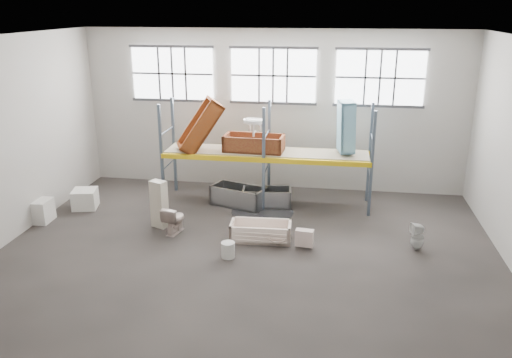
% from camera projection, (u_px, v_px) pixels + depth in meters
% --- Properties ---
extents(floor, '(12.00, 10.00, 0.10)m').
position_uv_depth(floor, '(246.00, 256.00, 12.42)').
color(floor, '#49423E').
rests_on(floor, ground).
extents(ceiling, '(12.00, 10.00, 0.10)m').
position_uv_depth(ceiling, '(245.00, 36.00, 10.79)').
color(ceiling, silver).
rests_on(ceiling, ground).
extents(wall_back, '(12.00, 0.10, 5.00)m').
position_uv_depth(wall_back, '(273.00, 110.00, 16.34)').
color(wall_back, '#AFAAA1').
rests_on(wall_back, ground).
extents(wall_front, '(12.00, 0.10, 5.00)m').
position_uv_depth(wall_front, '(180.00, 256.00, 6.88)').
color(wall_front, '#A29D96').
rests_on(wall_front, ground).
extents(window_left, '(2.60, 0.04, 1.60)m').
position_uv_depth(window_left, '(173.00, 74.00, 16.35)').
color(window_left, white).
rests_on(window_left, wall_back).
extents(window_mid, '(2.60, 0.04, 1.60)m').
position_uv_depth(window_mid, '(273.00, 76.00, 15.88)').
color(window_mid, white).
rests_on(window_mid, wall_back).
extents(window_right, '(2.60, 0.04, 1.60)m').
position_uv_depth(window_right, '(380.00, 78.00, 15.42)').
color(window_right, white).
rests_on(window_right, wall_back).
extents(rack_upright_la, '(0.08, 0.08, 3.00)m').
position_uv_depth(rack_upright_la, '(162.00, 156.00, 15.08)').
color(rack_upright_la, slate).
rests_on(rack_upright_la, floor).
extents(rack_upright_lb, '(0.08, 0.08, 3.00)m').
position_uv_depth(rack_upright_lb, '(174.00, 145.00, 16.20)').
color(rack_upright_lb, slate).
rests_on(rack_upright_lb, floor).
extents(rack_upright_ma, '(0.08, 0.08, 3.00)m').
position_uv_depth(rack_upright_ma, '(264.00, 160.00, 14.64)').
color(rack_upright_ma, slate).
rests_on(rack_upright_ma, floor).
extents(rack_upright_mb, '(0.08, 0.08, 3.00)m').
position_uv_depth(rack_upright_mb, '(269.00, 149.00, 15.77)').
color(rack_upright_mb, slate).
rests_on(rack_upright_mb, floor).
extents(rack_upright_ra, '(0.08, 0.08, 3.00)m').
position_uv_depth(rack_upright_ra, '(372.00, 165.00, 14.21)').
color(rack_upright_ra, slate).
rests_on(rack_upright_ra, floor).
extents(rack_upright_rb, '(0.08, 0.08, 3.00)m').
position_uv_depth(rack_upright_rb, '(370.00, 153.00, 15.33)').
color(rack_upright_rb, slate).
rests_on(rack_upright_rb, floor).
extents(rack_beam_front, '(6.00, 0.10, 0.14)m').
position_uv_depth(rack_beam_front, '(264.00, 160.00, 14.64)').
color(rack_beam_front, yellow).
rests_on(rack_beam_front, floor).
extents(rack_beam_back, '(6.00, 0.10, 0.14)m').
position_uv_depth(rack_beam_back, '(269.00, 149.00, 15.77)').
color(rack_beam_back, yellow).
rests_on(rack_beam_back, floor).
extents(shelf_deck, '(5.90, 1.10, 0.03)m').
position_uv_depth(shelf_deck, '(266.00, 152.00, 15.18)').
color(shelf_deck, gray).
rests_on(shelf_deck, floor).
extents(wet_patch, '(1.80, 1.80, 0.00)m').
position_uv_depth(wet_patch, '(262.00, 212.00, 14.93)').
color(wet_patch, black).
rests_on(wet_patch, floor).
extents(bathtub_beige, '(1.56, 0.79, 0.45)m').
position_uv_depth(bathtub_beige, '(261.00, 231.00, 13.12)').
color(bathtub_beige, '#F9DFD0').
rests_on(bathtub_beige, floor).
extents(cistern_spare, '(0.46, 0.26, 0.42)m').
position_uv_depth(cistern_spare, '(304.00, 238.00, 12.62)').
color(cistern_spare, beige).
rests_on(cistern_spare, bathtub_beige).
extents(sink_in_tub, '(0.45, 0.45, 0.15)m').
position_uv_depth(sink_in_tub, '(277.00, 240.00, 12.77)').
color(sink_in_tub, beige).
rests_on(sink_in_tub, bathtub_beige).
extents(toilet_beige, '(0.56, 0.80, 0.74)m').
position_uv_depth(toilet_beige, '(174.00, 219.00, 13.48)').
color(toilet_beige, beige).
rests_on(toilet_beige, floor).
extents(cistern_tall, '(0.49, 0.41, 1.29)m').
position_uv_depth(cistern_tall, '(159.00, 204.00, 13.76)').
color(cistern_tall, beige).
rests_on(cistern_tall, floor).
extents(toilet_white, '(0.39, 0.39, 0.69)m').
position_uv_depth(toilet_white, '(417.00, 237.00, 12.54)').
color(toilet_white, silver).
rests_on(toilet_white, floor).
extents(steel_tub_left, '(1.74, 1.22, 0.58)m').
position_uv_depth(steel_tub_left, '(239.00, 196.00, 15.35)').
color(steel_tub_left, '#A5A8AC').
rests_on(steel_tub_left, floor).
extents(steel_tub_right, '(1.49, 0.80, 0.52)m').
position_uv_depth(steel_tub_right, '(267.00, 197.00, 15.34)').
color(steel_tub_right, '#9DA0A5').
rests_on(steel_tub_right, floor).
extents(rust_tub_flat, '(1.77, 0.90, 0.49)m').
position_uv_depth(rust_tub_flat, '(254.00, 143.00, 15.14)').
color(rust_tub_flat, brown).
rests_on(rust_tub_flat, shelf_deck).
extents(rust_tub_tilted, '(1.58, 1.27, 1.68)m').
position_uv_depth(rust_tub_tilted, '(200.00, 126.00, 15.15)').
color(rust_tub_tilted, '#89300B').
rests_on(rust_tub_tilted, shelf_deck).
extents(sink_on_shelf, '(0.63, 0.50, 0.52)m').
position_uv_depth(sink_on_shelf, '(254.00, 136.00, 14.90)').
color(sink_on_shelf, white).
rests_on(sink_on_shelf, rust_tub_flat).
extents(blue_tub_upright, '(0.58, 0.76, 1.46)m').
position_uv_depth(blue_tub_upright, '(346.00, 127.00, 14.64)').
color(blue_tub_upright, '#74AFC9').
rests_on(blue_tub_upright, shelf_deck).
extents(bucket, '(0.42, 0.42, 0.38)m').
position_uv_depth(bucket, '(228.00, 250.00, 12.20)').
color(bucket, beige).
rests_on(bucket, floor).
extents(carton_near, '(0.74, 0.64, 0.62)m').
position_uv_depth(carton_near, '(38.00, 211.00, 14.21)').
color(carton_near, silver).
rests_on(carton_near, floor).
extents(carton_far, '(0.80, 0.80, 0.56)m').
position_uv_depth(carton_far, '(85.00, 199.00, 15.15)').
color(carton_far, silver).
rests_on(carton_far, floor).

